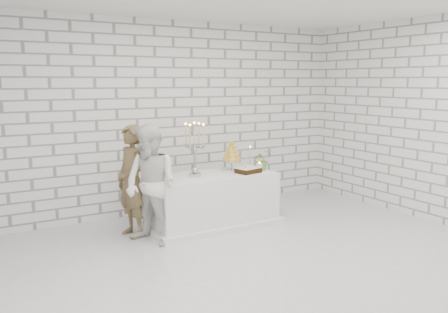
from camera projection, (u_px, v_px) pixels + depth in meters
ground at (265, 258)px, 5.54m from camera, size 6.00×5.00×0.01m
wall_back at (174, 117)px, 7.43m from camera, size 6.00×0.01×3.00m
wall_right at (435, 121)px, 6.80m from camera, size 0.01×5.00×3.00m
cake_table at (213, 200)px, 6.75m from camera, size 1.80×0.80×0.75m
groom at (132, 181)px, 6.23m from camera, size 0.46×0.61×1.50m
bride at (151, 185)px, 5.92m from camera, size 0.84×0.92×1.54m
candelabra at (195, 149)px, 6.49m from camera, size 0.36×0.36×0.77m
croquembouche at (232, 155)px, 7.00m from camera, size 0.33×0.33×0.45m
chocolate_cake at (248, 170)px, 6.80m from camera, size 0.38×0.30×0.08m
pillar_candle at (259, 167)px, 6.93m from camera, size 0.10×0.10×0.12m
extra_taper at (250, 158)px, 7.16m from camera, size 0.07×0.07×0.32m
flowers at (263, 160)px, 7.01m from camera, size 0.29×0.26×0.31m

